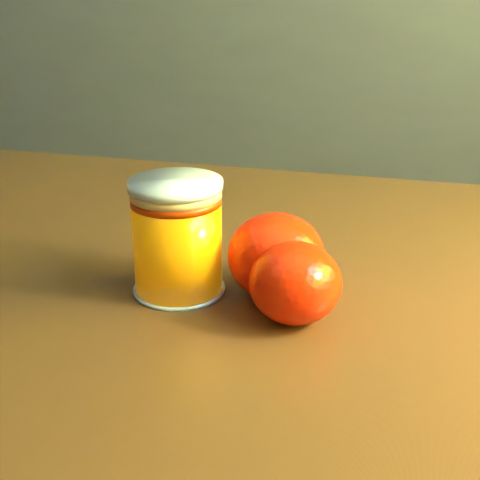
# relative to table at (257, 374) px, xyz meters

# --- Properties ---
(kitchen_counter) EXTENTS (3.15, 0.60, 0.90)m
(kitchen_counter) POSITION_rel_table_xyz_m (-0.87, 1.38, -0.16)
(kitchen_counter) COLOR #504F55
(kitchen_counter) RESTS_ON ground
(table) EXTENTS (0.95, 0.67, 0.70)m
(table) POSITION_rel_table_xyz_m (0.00, 0.00, 0.00)
(table) COLOR #5B3416
(table) RESTS_ON ground
(juice_glass) EXTENTS (0.07, 0.07, 0.09)m
(juice_glass) POSITION_rel_table_xyz_m (-0.06, -0.03, 0.13)
(juice_glass) COLOR orange
(juice_glass) RESTS_ON table
(orange_front) EXTENTS (0.09, 0.09, 0.07)m
(orange_front) POSITION_rel_table_xyz_m (0.02, -0.02, 0.12)
(orange_front) COLOR #FF2205
(orange_front) RESTS_ON table
(orange_back) EXTENTS (0.08, 0.08, 0.06)m
(orange_back) POSITION_rel_table_xyz_m (0.04, -0.05, 0.12)
(orange_back) COLOR #FF2205
(orange_back) RESTS_ON table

